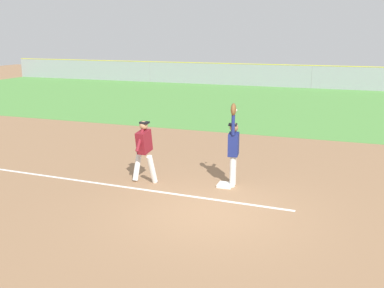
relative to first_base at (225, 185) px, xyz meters
The scene contains 11 objects.
ground_plane 1.79m from the first_base, 84.20° to the right, with size 75.97×75.97×0.00m, color #936D4C.
outfield_grass 14.70m from the first_base, 89.30° to the left, with size 51.92×16.58×0.01m, color #549342.
chalk_foul_line 4.10m from the first_base, 167.32° to the right, with size 12.00×0.10×0.01m, color white.
first_base is the anchor object (origin of this frame).
fielder 1.10m from the first_base, 38.17° to the left, with size 0.32×0.90×2.28m.
runner 2.42m from the first_base, behind, with size 0.73×0.85×1.72m.
baseball 2.03m from the first_base, 54.29° to the left, with size 0.07×0.07×0.07m, color white.
outfield_fence 23.00m from the first_base, 89.55° to the left, with size 52.00×0.08×1.69m.
parked_car_green 27.85m from the first_base, 111.98° to the left, with size 4.57×2.46×1.25m.
parked_car_blue 26.21m from the first_base, 100.44° to the left, with size 4.51×2.34×1.25m.
parked_car_silver 26.37m from the first_base, 87.73° to the left, with size 4.48×2.28×1.25m.
Camera 1 is at (2.82, -9.29, 4.04)m, focal length 41.99 mm.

